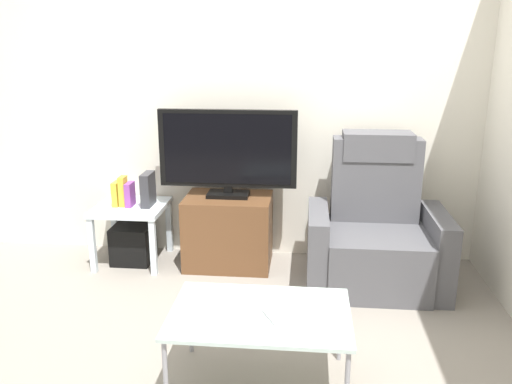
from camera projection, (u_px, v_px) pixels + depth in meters
ground_plane at (224, 316)px, 3.44m from camera, size 6.40×6.40×0.00m
wall_back at (244, 96)px, 4.16m from camera, size 6.40×0.06×2.60m
tv_stand at (228, 231)px, 4.16m from camera, size 0.67×0.48×0.56m
television at (228, 151)px, 4.00m from camera, size 1.05×0.20×0.67m
recliner_armchair at (376, 234)px, 3.84m from camera, size 0.98×0.78×1.08m
side_table at (131, 214)px, 4.18m from camera, size 0.54×0.54×0.47m
subwoofer_box at (133, 243)px, 4.25m from camera, size 0.30×0.30×0.30m
book_leftmost at (117, 194)px, 4.13m from camera, size 0.04×0.12×0.19m
book_middle at (123, 191)px, 4.12m from camera, size 0.05×0.10×0.24m
book_rightmost at (130, 194)px, 4.12m from camera, size 0.05×0.13×0.19m
game_console at (148, 189)px, 4.12m from camera, size 0.07×0.20×0.26m
coffee_table at (260, 317)px, 2.64m from camera, size 0.90×0.60×0.42m
cell_phone at (275, 317)px, 2.58m from camera, size 0.13×0.17×0.01m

